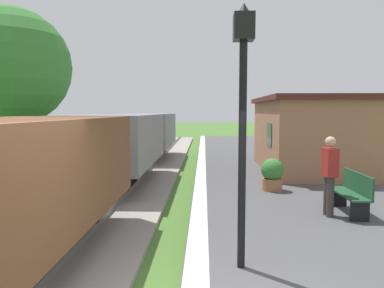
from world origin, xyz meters
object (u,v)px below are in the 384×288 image
bench_down_platform (269,147)px  person_waiting (329,173)px  freight_train (116,145)px  potted_planter (272,174)px  station_hut (307,134)px  bench_near_hut (352,192)px  tree_trackside_far (11,67)px  lamp_post_near (243,88)px

bench_down_platform → person_waiting: (-0.57, -10.55, 0.46)m
freight_train → potted_planter: size_ratio=21.18×
station_hut → bench_near_hut: station_hut is taller
bench_near_hut → potted_planter: (-1.30, 2.35, 0.00)m
station_hut → tree_trackside_far: (-11.30, 0.07, 2.54)m
freight_train → bench_near_hut: freight_train is taller
bench_near_hut → lamp_post_near: 4.47m
station_hut → bench_near_hut: (-0.65, -5.98, -0.93)m
bench_near_hut → bench_down_platform: same height
station_hut → lamp_post_near: bearing=-110.7°
bench_down_platform → tree_trackside_far: (-10.65, -4.30, 3.48)m
freight_train → bench_down_platform: bearing=46.3°
bench_down_platform → lamp_post_near: lamp_post_near is taller
potted_planter → tree_trackside_far: tree_trackside_far is taller
freight_train → tree_trackside_far: 5.71m
station_hut → person_waiting: 6.32m
person_waiting → freight_train: bearing=-42.0°
station_hut → bench_down_platform: size_ratio=3.87×
freight_train → tree_trackside_far: tree_trackside_far is taller
freight_train → station_hut: (6.80, 2.07, 0.26)m
freight_train → person_waiting: size_ratio=11.35×
bench_down_platform → person_waiting: size_ratio=0.88×
person_waiting → potted_planter: (-0.73, 2.55, -0.46)m
station_hut → potted_planter: station_hut is taller
potted_planter → lamp_post_near: 5.81m
bench_down_platform → lamp_post_near: (-2.71, -13.24, 2.08)m
freight_train → bench_near_hut: 7.32m
potted_planter → bench_near_hut: bearing=-61.0°
potted_planter → tree_trackside_far: size_ratio=0.14×
freight_train → bench_near_hut: (6.15, -3.92, -0.68)m
lamp_post_near → tree_trackside_far: tree_trackside_far is taller
freight_train → lamp_post_near: bearing=-63.2°
station_hut → bench_near_hut: size_ratio=3.87×
station_hut → potted_planter: size_ratio=6.33×
bench_near_hut → station_hut: bearing=83.8°
freight_train → bench_near_hut: bearing=-32.5°
bench_down_platform → potted_planter: bearing=-99.3°
freight_train → lamp_post_near: size_ratio=5.24×
potted_planter → tree_trackside_far: (-9.35, 3.70, 3.47)m
station_hut → bench_down_platform: station_hut is taller
person_waiting → potted_planter: 2.69m
bench_down_platform → potted_planter: potted_planter is taller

